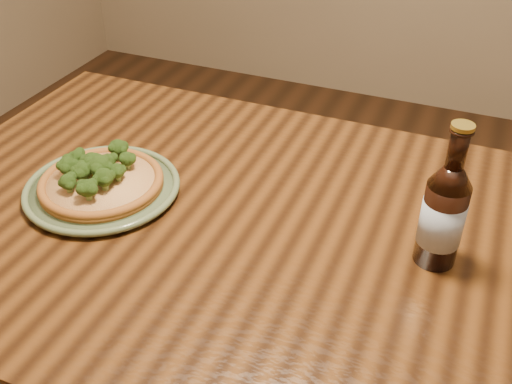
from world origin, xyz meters
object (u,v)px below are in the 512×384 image
at_px(plate, 102,188).
at_px(beer_bottle, 443,214).
at_px(pizza, 100,180).
at_px(table, 305,276).

distance_m(plate, beer_bottle, 0.64).
xyz_separation_m(pizza, beer_bottle, (0.64, 0.05, 0.07)).
relative_size(table, pizza, 6.61).
height_order(table, plate, plate).
relative_size(plate, beer_bottle, 1.17).
bearing_deg(plate, table, 2.96).
xyz_separation_m(table, pizza, (-0.42, -0.02, 0.12)).
bearing_deg(table, pizza, -177.14).
distance_m(table, beer_bottle, 0.29).
relative_size(table, plate, 5.25).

